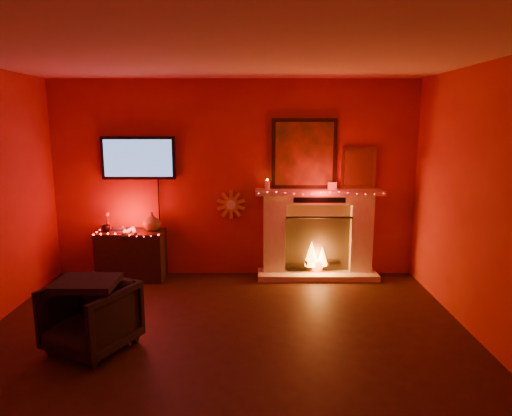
{
  "coord_description": "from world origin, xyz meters",
  "views": [
    {
      "loc": [
        0.3,
        -3.75,
        2.13
      ],
      "look_at": [
        0.3,
        1.7,
        1.1
      ],
      "focal_mm": 32.0,
      "sensor_mm": 36.0,
      "label": 1
    }
  ],
  "objects": [
    {
      "name": "fireplace",
      "position": [
        1.14,
        2.39,
        0.72
      ],
      "size": [
        1.72,
        0.4,
        2.18
      ],
      "color": "beige",
      "rests_on": "floor"
    },
    {
      "name": "console_table",
      "position": [
        -1.4,
        2.26,
        0.37
      ],
      "size": [
        0.89,
        0.52,
        0.93
      ],
      "color": "black",
      "rests_on": "floor"
    },
    {
      "name": "room",
      "position": [
        0.0,
        0.0,
        1.35
      ],
      "size": [
        5.0,
        5.0,
        5.0
      ],
      "color": "black",
      "rests_on": "ground"
    },
    {
      "name": "armchair",
      "position": [
        -1.26,
        0.27,
        0.33
      ],
      "size": [
        0.94,
        0.95,
        0.65
      ],
      "primitive_type": "imported",
      "rotation": [
        0.0,
        0.0,
        -0.47
      ],
      "color": "black",
      "rests_on": "floor"
    },
    {
      "name": "sunburst_clock",
      "position": [
        -0.05,
        2.48,
        1.0
      ],
      "size": [
        0.4,
        0.03,
        0.4
      ],
      "color": "orange",
      "rests_on": "room"
    },
    {
      "name": "tv",
      "position": [
        -1.3,
        2.45,
        1.65
      ],
      "size": [
        1.0,
        0.07,
        1.24
      ],
      "color": "black",
      "rests_on": "room"
    }
  ]
}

